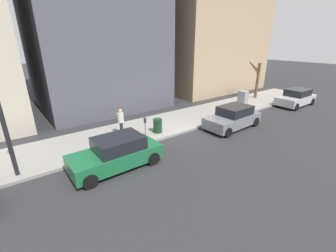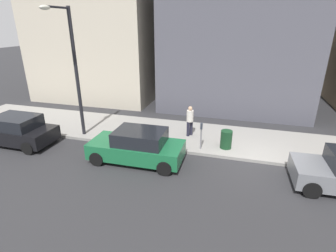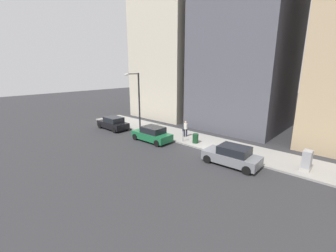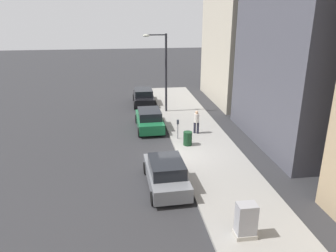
{
  "view_description": "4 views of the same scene",
  "coord_description": "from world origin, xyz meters",
  "px_view_note": "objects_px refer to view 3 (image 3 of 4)",
  "views": [
    {
      "loc": [
        -10.23,
        8.77,
        5.71
      ],
      "look_at": [
        -0.2,
        1.34,
        0.91
      ],
      "focal_mm": 24.0,
      "sensor_mm": 36.0,
      "label": 1
    },
    {
      "loc": [
        -11.09,
        0.93,
        5.92
      ],
      "look_at": [
        -0.2,
        3.99,
        1.44
      ],
      "focal_mm": 28.0,
      "sensor_mm": 36.0,
      "label": 2
    },
    {
      "loc": [
        -16.1,
        -10.57,
        7.12
      ],
      "look_at": [
        0.71,
        4.75,
        1.28
      ],
      "focal_mm": 24.0,
      "sensor_mm": 36.0,
      "label": 3
    },
    {
      "loc": [
        -3.12,
        -17.91,
        8.42
      ],
      "look_at": [
        -0.2,
        2.64,
        1.05
      ],
      "focal_mm": 35.0,
      "sensor_mm": 36.0,
      "label": 4
    }
  ],
  "objects_px": {
    "parked_car_grey": "(232,156)",
    "office_block_center": "(246,34)",
    "parked_car_green": "(152,134)",
    "streetlamp": "(137,97)",
    "office_tower_right": "(173,46)",
    "parked_car_black": "(113,123)",
    "trash_bin": "(195,138)",
    "utility_box": "(307,161)",
    "pedestrian_near_meter": "(186,128)",
    "parking_meter": "(183,133)"
  },
  "relations": [
    {
      "from": "parked_car_grey",
      "to": "pedestrian_near_meter",
      "type": "height_order",
      "value": "pedestrian_near_meter"
    },
    {
      "from": "trash_bin",
      "to": "office_block_center",
      "type": "relative_size",
      "value": 0.04
    },
    {
      "from": "pedestrian_near_meter",
      "to": "trash_bin",
      "type": "bearing_deg",
      "value": -84.15
    },
    {
      "from": "streetlamp",
      "to": "parked_car_green",
      "type": "bearing_deg",
      "value": -111.26
    },
    {
      "from": "parked_car_grey",
      "to": "utility_box",
      "type": "distance_m",
      "value": 5.07
    },
    {
      "from": "trash_bin",
      "to": "office_block_center",
      "type": "height_order",
      "value": "office_block_center"
    },
    {
      "from": "pedestrian_near_meter",
      "to": "parked_car_green",
      "type": "bearing_deg",
      "value": -176.25
    },
    {
      "from": "parked_car_black",
      "to": "pedestrian_near_meter",
      "type": "xyz_separation_m",
      "value": [
        3.13,
        -8.56,
        0.35
      ]
    },
    {
      "from": "parked_car_green",
      "to": "utility_box",
      "type": "bearing_deg",
      "value": -79.74
    },
    {
      "from": "parking_meter",
      "to": "utility_box",
      "type": "bearing_deg",
      "value": -85.34
    },
    {
      "from": "parked_car_green",
      "to": "office_tower_right",
      "type": "bearing_deg",
      "value": 31.4
    },
    {
      "from": "streetlamp",
      "to": "pedestrian_near_meter",
      "type": "height_order",
      "value": "streetlamp"
    },
    {
      "from": "parked_car_green",
      "to": "streetlamp",
      "type": "distance_m",
      "value": 5.34
    },
    {
      "from": "trash_bin",
      "to": "utility_box",
      "type": "bearing_deg",
      "value": -87.53
    },
    {
      "from": "trash_bin",
      "to": "office_block_center",
      "type": "distance_m",
      "value": 14.18
    },
    {
      "from": "utility_box",
      "to": "office_tower_right",
      "type": "relative_size",
      "value": 0.07
    },
    {
      "from": "parked_car_green",
      "to": "trash_bin",
      "type": "relative_size",
      "value": 4.69
    },
    {
      "from": "pedestrian_near_meter",
      "to": "parking_meter",
      "type": "bearing_deg",
      "value": -117.45
    },
    {
      "from": "trash_bin",
      "to": "parking_meter",
      "type": "bearing_deg",
      "value": 110.93
    },
    {
      "from": "streetlamp",
      "to": "parked_car_black",
      "type": "bearing_deg",
      "value": 117.42
    },
    {
      "from": "parked_car_black",
      "to": "trash_bin",
      "type": "distance_m",
      "value": 10.79
    },
    {
      "from": "office_block_center",
      "to": "streetlamp",
      "type": "bearing_deg",
      "value": 143.45
    },
    {
      "from": "parked_car_black",
      "to": "pedestrian_near_meter",
      "type": "height_order",
      "value": "pedestrian_near_meter"
    },
    {
      "from": "streetlamp",
      "to": "trash_bin",
      "type": "bearing_deg",
      "value": -85.42
    },
    {
      "from": "utility_box",
      "to": "pedestrian_near_meter",
      "type": "height_order",
      "value": "pedestrian_near_meter"
    },
    {
      "from": "parked_car_grey",
      "to": "trash_bin",
      "type": "distance_m",
      "value": 5.26
    },
    {
      "from": "office_tower_right",
      "to": "pedestrian_near_meter",
      "type": "bearing_deg",
      "value": -132.76
    },
    {
      "from": "utility_box",
      "to": "trash_bin",
      "type": "distance_m",
      "value": 9.27
    },
    {
      "from": "parked_car_green",
      "to": "streetlamp",
      "type": "xyz_separation_m",
      "value": [
        1.53,
        3.93,
        3.28
      ]
    },
    {
      "from": "office_tower_right",
      "to": "office_block_center",
      "type": "bearing_deg",
      "value": -88.4
    },
    {
      "from": "utility_box",
      "to": "parked_car_black",
      "type": "bearing_deg",
      "value": 97.2
    },
    {
      "from": "parked_car_grey",
      "to": "office_block_center",
      "type": "relative_size",
      "value": 0.19
    },
    {
      "from": "pedestrian_near_meter",
      "to": "office_block_center",
      "type": "distance_m",
      "value": 13.27
    },
    {
      "from": "trash_bin",
      "to": "pedestrian_near_meter",
      "type": "bearing_deg",
      "value": 63.06
    },
    {
      "from": "parked_car_black",
      "to": "office_tower_right",
      "type": "bearing_deg",
      "value": 2.62
    },
    {
      "from": "parking_meter",
      "to": "pedestrian_near_meter",
      "type": "xyz_separation_m",
      "value": [
        1.48,
        0.84,
        0.11
      ]
    },
    {
      "from": "parked_car_green",
      "to": "pedestrian_near_meter",
      "type": "xyz_separation_m",
      "value": [
        3.17,
        -1.76,
        0.35
      ]
    },
    {
      "from": "trash_bin",
      "to": "office_block_center",
      "type": "bearing_deg",
      "value": 0.62
    },
    {
      "from": "parking_meter",
      "to": "pedestrian_near_meter",
      "type": "distance_m",
      "value": 1.7
    },
    {
      "from": "parked_car_green",
      "to": "utility_box",
      "type": "xyz_separation_m",
      "value": [
        2.55,
        -13.04,
        0.11
      ]
    },
    {
      "from": "parked_car_grey",
      "to": "streetlamp",
      "type": "relative_size",
      "value": 0.66
    },
    {
      "from": "parked_car_black",
      "to": "office_tower_right",
      "type": "height_order",
      "value": "office_tower_right"
    },
    {
      "from": "parking_meter",
      "to": "office_block_center",
      "type": "height_order",
      "value": "office_block_center"
    },
    {
      "from": "office_block_center",
      "to": "office_tower_right",
      "type": "bearing_deg",
      "value": 91.6
    },
    {
      "from": "parked_car_green",
      "to": "office_block_center",
      "type": "distance_m",
      "value": 16.06
    },
    {
      "from": "parked_car_green",
      "to": "streetlamp",
      "type": "height_order",
      "value": "streetlamp"
    },
    {
      "from": "parked_car_green",
      "to": "parked_car_black",
      "type": "bearing_deg",
      "value": 88.87
    },
    {
      "from": "parking_meter",
      "to": "pedestrian_near_meter",
      "type": "relative_size",
      "value": 0.81
    },
    {
      "from": "parked_car_black",
      "to": "streetlamp",
      "type": "relative_size",
      "value": 0.65
    },
    {
      "from": "parked_car_black",
      "to": "pedestrian_near_meter",
      "type": "bearing_deg",
      "value": -69.44
    }
  ]
}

